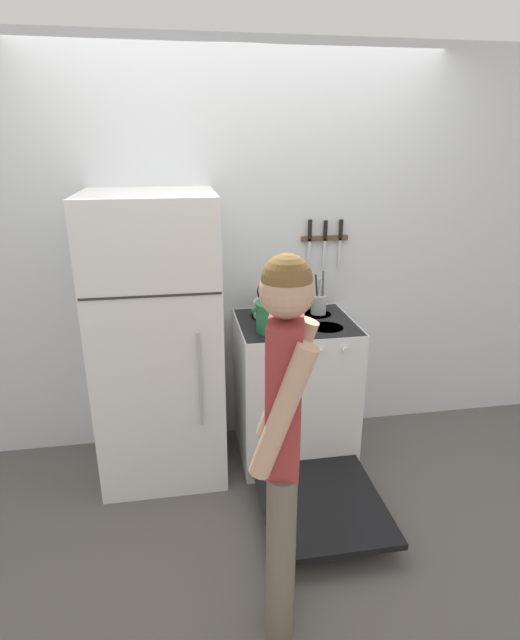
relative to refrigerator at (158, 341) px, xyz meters
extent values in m
plane|color=#5B5654|center=(0.54, 0.33, -0.86)|extent=(14.00, 14.00, 0.00)
cube|color=silver|center=(0.54, 0.36, 0.41)|extent=(10.00, 0.06, 2.55)
cube|color=white|center=(0.00, 0.00, 0.00)|extent=(0.73, 0.66, 1.72)
cube|color=#2D2D2D|center=(0.00, -0.33, 0.38)|extent=(0.71, 0.01, 0.01)
cylinder|color=#B2B5BA|center=(0.23, -0.34, -0.10)|extent=(0.02, 0.02, 0.55)
cube|color=white|center=(0.84, 0.02, -0.40)|extent=(0.72, 0.62, 0.93)
cube|color=black|center=(0.84, 0.02, 0.06)|extent=(0.70, 0.61, 0.02)
cube|color=black|center=(0.84, -0.26, -0.41)|extent=(0.62, 0.05, 0.71)
cylinder|color=black|center=(0.68, -0.10, 0.06)|extent=(0.20, 0.20, 0.01)
cylinder|color=black|center=(1.00, -0.10, 0.06)|extent=(0.20, 0.20, 0.01)
cylinder|color=black|center=(0.68, 0.14, 0.06)|extent=(0.20, 0.20, 0.01)
cylinder|color=black|center=(1.00, 0.14, 0.06)|extent=(0.20, 0.20, 0.01)
cylinder|color=silver|center=(0.63, -0.30, 0.00)|extent=(0.04, 0.02, 0.04)
cylinder|color=silver|center=(0.77, -0.30, 0.00)|extent=(0.04, 0.02, 0.04)
cylinder|color=silver|center=(0.91, -0.30, 0.00)|extent=(0.04, 0.02, 0.04)
cylinder|color=silver|center=(1.06, -0.30, 0.00)|extent=(0.04, 0.02, 0.04)
cube|color=black|center=(0.84, -0.66, -0.74)|extent=(0.66, 0.75, 0.04)
cube|color=#99999E|center=(0.84, -0.06, -0.44)|extent=(0.58, 0.34, 0.01)
cylinder|color=#237A42|center=(0.68, -0.10, 0.14)|extent=(0.21, 0.21, 0.16)
cylinder|color=#237A42|center=(0.68, -0.10, 0.23)|extent=(0.22, 0.22, 0.02)
sphere|color=black|center=(0.68, -0.10, 0.25)|extent=(0.03, 0.03, 0.03)
cylinder|color=#237A42|center=(0.56, -0.10, 0.20)|extent=(0.03, 0.02, 0.02)
cylinder|color=#237A42|center=(0.80, -0.10, 0.20)|extent=(0.03, 0.02, 0.02)
cylinder|color=silver|center=(0.69, 0.14, 0.12)|extent=(0.19, 0.19, 0.10)
cone|color=silver|center=(0.69, 0.14, 0.18)|extent=(0.18, 0.18, 0.03)
sphere|color=black|center=(0.69, 0.14, 0.21)|extent=(0.02, 0.02, 0.02)
cone|color=silver|center=(0.78, 0.14, 0.13)|extent=(0.10, 0.03, 0.09)
torus|color=black|center=(0.69, 0.14, 0.23)|extent=(0.15, 0.01, 0.15)
cylinder|color=#B7BABF|center=(1.02, 0.15, 0.13)|extent=(0.10, 0.10, 0.12)
cylinder|color=#9E7547|center=(1.03, 0.14, 0.17)|extent=(0.03, 0.03, 0.17)
cylinder|color=#232326|center=(1.00, 0.14, 0.21)|extent=(0.03, 0.03, 0.24)
cylinder|color=#B2B5BA|center=(1.02, 0.16, 0.20)|extent=(0.02, 0.06, 0.21)
cylinder|color=#4C4C51|center=(1.04, 0.13, 0.22)|extent=(0.01, 0.03, 0.26)
cylinder|color=#6B6051|center=(0.48, -1.28, -0.46)|extent=(0.12, 0.12, 0.80)
cylinder|color=#6B6051|center=(0.52, -1.12, -0.46)|extent=(0.12, 0.12, 0.80)
cube|color=#9E3333|center=(0.50, -1.20, 0.23)|extent=(0.18, 0.25, 0.60)
cylinder|color=tan|center=(0.47, -1.32, 0.23)|extent=(0.25, 0.14, 0.53)
cylinder|color=tan|center=(0.54, -1.08, 0.23)|extent=(0.25, 0.14, 0.53)
sphere|color=tan|center=(0.50, -1.20, 0.64)|extent=(0.19, 0.19, 0.19)
sphere|color=brown|center=(0.50, -1.20, 0.68)|extent=(0.18, 0.18, 0.18)
cube|color=brown|center=(1.09, 0.32, 0.52)|extent=(0.31, 0.02, 0.03)
cube|color=silver|center=(0.99, 0.31, 0.43)|extent=(0.02, 0.00, 0.19)
cube|color=black|center=(0.99, 0.31, 0.58)|extent=(0.02, 0.02, 0.12)
cube|color=silver|center=(1.09, 0.31, 0.43)|extent=(0.02, 0.00, 0.18)
cube|color=black|center=(1.09, 0.31, 0.58)|extent=(0.02, 0.02, 0.12)
cube|color=silver|center=(1.20, 0.31, 0.43)|extent=(0.02, 0.00, 0.19)
cube|color=black|center=(1.20, 0.31, 0.58)|extent=(0.02, 0.02, 0.12)
camera|label=1|loc=(0.14, -2.80, 1.12)|focal=28.00mm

